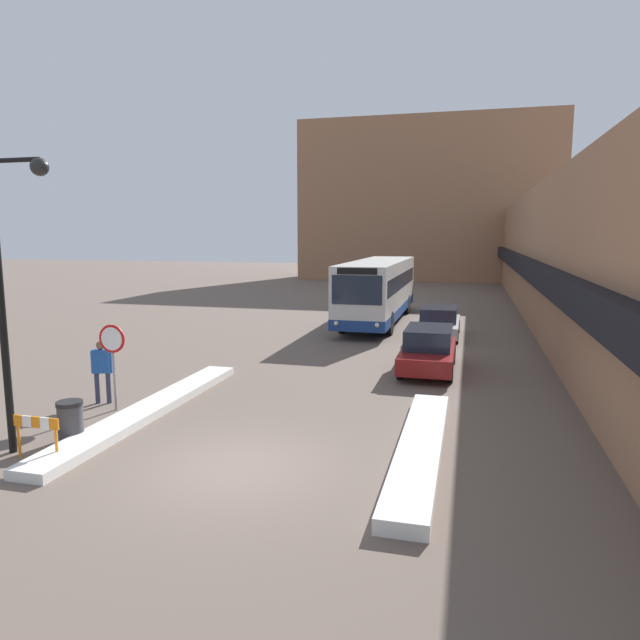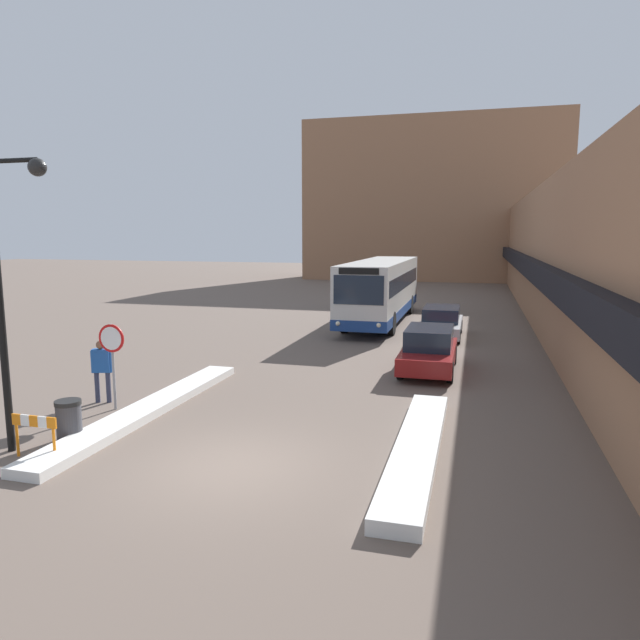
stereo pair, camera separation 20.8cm
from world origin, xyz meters
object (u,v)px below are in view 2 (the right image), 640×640
at_px(parked_car_front, 429,349).
at_px(stop_sign, 112,348).
at_px(pedestrian, 102,365).
at_px(trash_bin, 69,420).
at_px(construction_barricade, 35,428).
at_px(parked_car_middle, 441,322).
at_px(street_lamp, 8,272).
at_px(city_bus, 381,289).

bearing_deg(parked_car_front, stop_sign, -139.36).
height_order(parked_car_front, pedestrian, pedestrian).
height_order(pedestrian, trash_bin, pedestrian).
height_order(parked_car_front, construction_barricade, parked_car_front).
bearing_deg(pedestrian, trash_bin, -86.02).
bearing_deg(parked_car_middle, street_lamp, -115.38).
relative_size(street_lamp, trash_bin, 6.66).
relative_size(pedestrian, trash_bin, 1.87).
relative_size(stop_sign, construction_barricade, 2.13).
bearing_deg(street_lamp, stop_sign, 88.32).
relative_size(city_bus, pedestrian, 6.91).
bearing_deg(stop_sign, parked_car_middle, 59.91).
xyz_separation_m(parked_car_middle, pedestrian, (-8.55, -13.04, 0.36)).
relative_size(city_bus, parked_car_middle, 2.69).
bearing_deg(trash_bin, stop_sign, 100.42).
bearing_deg(stop_sign, city_bus, 75.57).
bearing_deg(street_lamp, pedestrian, 99.58).
relative_size(parked_car_middle, street_lamp, 0.72).
xyz_separation_m(street_lamp, pedestrian, (-0.62, 3.67, -2.85)).
distance_m(parked_car_front, pedestrian, 10.59).
distance_m(stop_sign, pedestrian, 1.07).
bearing_deg(parked_car_front, trash_bin, -129.32).
distance_m(city_bus, parked_car_front, 11.08).
bearing_deg(parked_car_middle, trash_bin, -115.06).
bearing_deg(pedestrian, city_bus, 54.73).
xyz_separation_m(city_bus, trash_bin, (-4.00, -19.54, -1.33)).
distance_m(trash_bin, construction_barricade, 1.11).
distance_m(stop_sign, trash_bin, 2.66).
relative_size(parked_car_front, construction_barricade, 4.01).
relative_size(city_bus, stop_sign, 5.25).
relative_size(city_bus, street_lamp, 1.94).
relative_size(parked_car_front, stop_sign, 1.88).
relative_size(parked_car_middle, pedestrian, 2.57).
height_order(trash_bin, construction_barricade, trash_bin).
distance_m(parked_car_middle, pedestrian, 15.60).
height_order(city_bus, pedestrian, city_bus).
xyz_separation_m(stop_sign, street_lamp, (-0.09, -3.19, 2.22)).
distance_m(parked_car_front, construction_barricade, 12.53).
bearing_deg(construction_barricade, trash_bin, 92.29).
xyz_separation_m(stop_sign, construction_barricade, (0.47, -3.42, -1.03)).
bearing_deg(street_lamp, trash_bin, 59.16).
height_order(city_bus, stop_sign, city_bus).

